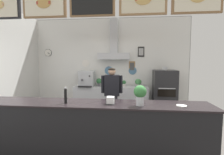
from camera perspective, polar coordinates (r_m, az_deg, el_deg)
name	(u,v)px	position (r m, az deg, el deg)	size (l,w,h in m)	color
ground_plane	(94,151)	(3.67, -5.99, -22.61)	(6.30, 6.30, 0.00)	#514C47
back_wall_assembly	(110,63)	(5.67, -0.77, 4.70)	(5.04, 2.73, 3.10)	gray
service_counter	(90,131)	(3.21, -7.16, -16.89)	(4.08, 0.67, 1.01)	black
back_prep_counter	(111,101)	(5.57, -0.34, -7.71)	(2.29, 0.52, 0.93)	silver
pizza_oven	(164,95)	(5.40, 16.57, -5.41)	(0.64, 0.70, 1.56)	#232326
shop_worker	(112,97)	(4.32, -0.05, -6.37)	(0.52, 0.26, 1.56)	#232328
espresso_machine	(87,79)	(5.57, -8.14, -0.34)	(0.46, 0.51, 0.48)	#B7BABF
potted_thyme	(111,82)	(5.47, -0.47, -1.58)	(0.21, 0.21, 0.23)	#4C4C51
potted_oregano	(138,82)	(5.47, 8.50, -1.51)	(0.20, 0.20, 0.24)	beige
potted_rosemary	(124,83)	(5.47, 3.88, -1.81)	(0.13, 0.13, 0.19)	beige
potted_sage	(99,81)	(5.54, -4.20, -1.28)	(0.18, 0.18, 0.25)	#4C4C51
condiment_plate	(182,106)	(3.02, 21.60, -8.49)	(0.17, 0.17, 0.01)	white
pepper_grinder	(66,95)	(3.08, -14.83, -5.54)	(0.05, 0.05, 0.28)	black
basil_vase	(140,94)	(2.85, 9.08, -5.35)	(0.20, 0.20, 0.33)	silver
napkin_holder	(110,100)	(2.94, -0.51, -7.46)	(0.15, 0.14, 0.14)	#262628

